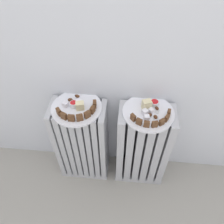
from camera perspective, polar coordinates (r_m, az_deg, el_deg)
ground_plane at (r=1.44m, az=-1.15°, el=-24.37°), size 6.00×6.00×0.00m
radiator_left at (r=1.33m, az=-7.72°, el=-7.91°), size 0.30×0.17×0.58m
radiator_right at (r=1.31m, az=7.85°, el=-9.10°), size 0.30×0.17×0.58m
plate_left at (r=1.10m, az=-9.24°, el=1.13°), size 0.25×0.25×0.01m
plate_right at (r=1.08m, az=9.43°, el=-0.13°), size 0.25×0.25×0.01m
dark_cake_slice_left_0 at (r=1.06m, az=-13.73°, el=0.04°), size 0.03×0.03×0.04m
dark_cake_slice_left_1 at (r=1.04m, az=-12.48°, el=-1.04°), size 0.03×0.03×0.04m
dark_cake_slice_left_2 at (r=1.02m, az=-10.59°, el=-1.58°), size 0.03×0.02×0.04m
dark_cake_slice_left_3 at (r=1.02m, az=-8.44°, el=-1.45°), size 0.03×0.03×0.04m
dark_cake_slice_left_4 at (r=1.03m, az=-6.47°, el=-0.67°), size 0.03×0.03×0.04m
dark_cake_slice_left_5 at (r=1.05m, az=-5.09°, el=0.59°), size 0.02×0.03×0.04m
dark_cake_slice_left_6 at (r=1.07m, az=-4.55°, el=2.05°), size 0.02×0.03×0.04m
marble_cake_slice_left_0 at (r=1.07m, az=-8.35°, el=1.63°), size 0.05×0.04×0.04m
turkish_delight_left_0 at (r=1.10m, az=-12.04°, el=1.97°), size 0.03×0.03×0.02m
turkish_delight_left_1 at (r=1.10m, az=-8.62°, el=2.65°), size 0.04×0.04×0.03m
medjool_date_left_0 at (r=1.13m, az=-10.86°, el=3.16°), size 0.03×0.02×0.02m
medjool_date_left_1 at (r=1.14m, az=-9.06°, el=4.14°), size 0.03×0.02×0.02m
jam_bowl_left at (r=1.09m, az=-9.99°, el=2.03°), size 0.04×0.04×0.03m
dark_cake_slice_right_0 at (r=1.02m, az=5.52°, el=-1.44°), size 0.03×0.03×0.03m
dark_cake_slice_right_1 at (r=1.00m, az=7.07°, el=-2.53°), size 0.03×0.03×0.03m
dark_cake_slice_right_2 at (r=1.00m, az=9.04°, el=-3.14°), size 0.03×0.02×0.03m
dark_cake_slice_right_3 at (r=1.00m, az=11.08°, el=-3.16°), size 0.03×0.02×0.03m
dark_cake_slice_right_4 at (r=1.02m, az=12.86°, el=-2.59°), size 0.03×0.03×0.03m
dark_cake_slice_right_5 at (r=1.04m, az=14.09°, el=-1.56°), size 0.03×0.03×0.03m
dark_cake_slice_right_6 at (r=1.06m, az=14.61°, el=-0.24°), size 0.02×0.03×0.03m
marble_cake_slice_right_0 at (r=1.07m, az=9.03°, el=1.88°), size 0.05×0.05×0.05m
turkish_delight_right_0 at (r=1.05m, az=8.60°, el=-0.02°), size 0.04×0.04×0.03m
turkish_delight_right_1 at (r=1.06m, az=10.12°, el=0.35°), size 0.03×0.03×0.02m
turkish_delight_right_2 at (r=1.03m, az=9.03°, el=-1.44°), size 0.03×0.03×0.02m
medjool_date_right_0 at (r=1.05m, az=11.28°, el=-1.26°), size 0.03×0.03×0.01m
medjool_date_right_1 at (r=1.11m, az=8.53°, el=2.69°), size 0.03×0.02×0.01m
medjool_date_right_2 at (r=1.09m, az=11.65°, el=0.96°), size 0.03×0.03×0.01m
medjool_date_right_3 at (r=1.05m, az=9.78°, el=-0.73°), size 0.03×0.03×0.01m
jam_bowl_right at (r=1.10m, az=11.01°, el=2.37°), size 0.04×0.04×0.02m
fork at (r=1.06m, az=11.27°, el=-0.92°), size 0.04×0.09×0.00m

